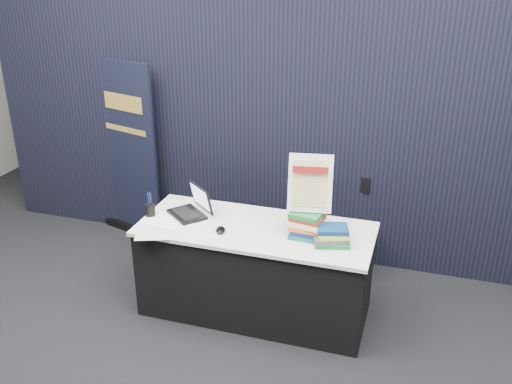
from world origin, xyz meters
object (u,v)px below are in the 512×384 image
(pullup_banner, at_px, (129,160))
(laptop, at_px, (189,207))
(info_sign, at_px, (310,184))
(stacking_chair, at_px, (346,220))
(book_stack_short, at_px, (331,235))
(display_table, at_px, (255,270))
(book_stack_tall, at_px, (308,224))

(pullup_banner, bearing_deg, laptop, -24.18)
(info_sign, relative_size, stacking_chair, 0.51)
(book_stack_short, bearing_deg, display_table, 172.60)
(display_table, bearing_deg, book_stack_short, -7.40)
(pullup_banner, bearing_deg, info_sign, -8.57)
(pullup_banner, bearing_deg, stacking_chair, 15.09)
(display_table, bearing_deg, stacking_chair, 57.96)
(display_table, bearing_deg, book_stack_tall, -2.65)
(info_sign, height_order, stacking_chair, info_sign)
(book_stack_tall, bearing_deg, info_sign, 90.00)
(pullup_banner, bearing_deg, book_stack_short, -8.62)
(laptop, distance_m, stacking_chair, 1.45)
(book_stack_tall, bearing_deg, display_table, 177.35)
(book_stack_short, xyz_separation_m, stacking_chair, (-0.03, 0.98, -0.34))
(info_sign, bearing_deg, laptop, 166.56)
(laptop, distance_m, info_sign, 1.05)
(book_stack_tall, relative_size, pullup_banner, 0.15)
(display_table, relative_size, pullup_banner, 1.02)
(display_table, bearing_deg, laptop, 172.74)
(display_table, xyz_separation_m, book_stack_short, (0.60, -0.08, 0.44))
(book_stack_tall, xyz_separation_m, info_sign, (0.00, 0.03, 0.31))
(info_sign, bearing_deg, book_stack_tall, -99.83)
(book_stack_tall, height_order, pullup_banner, pullup_banner)
(display_table, height_order, info_sign, info_sign)
(book_stack_tall, relative_size, stacking_chair, 0.31)
(book_stack_tall, relative_size, info_sign, 0.61)
(laptop, distance_m, book_stack_tall, 1.00)
(display_table, height_order, laptop, laptop)
(laptop, bearing_deg, display_table, 32.29)
(display_table, xyz_separation_m, info_sign, (0.41, 0.01, 0.78))
(book_stack_short, bearing_deg, pullup_banner, 155.03)
(book_stack_short, height_order, info_sign, info_sign)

